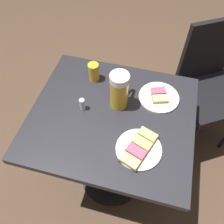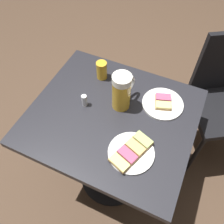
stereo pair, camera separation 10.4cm
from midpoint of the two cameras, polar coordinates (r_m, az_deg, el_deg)
The scene contains 8 objects.
ground_plane at distance 1.72m, azimuth 1.80°, elevation -15.11°, with size 6.00×6.00×0.00m, color #4C3828.
cafe_table at distance 1.21m, azimuth 2.48°, elevation -5.56°, with size 0.66×0.75×0.74m.
plate_near at distance 0.96m, azimuth 7.90°, elevation -9.91°, with size 0.20×0.19×0.03m.
plate_far at distance 1.13m, azimuth 14.97°, elevation 1.91°, with size 0.19×0.19×0.03m.
beer_mug at distance 1.03m, azimuth 5.40°, elevation 4.91°, with size 0.15×0.08×0.19m.
beer_glass_small at distance 1.18m, azimuth 0.02°, elevation 10.05°, with size 0.05×0.05×0.10m, color gold.
salt_shaker at distance 1.07m, azimuth -3.95°, elevation 2.78°, with size 0.03×0.03×0.06m, color silver.
cafe_chair at distance 1.56m, azimuth 27.24°, elevation 3.47°, with size 0.52×0.52×0.91m.
Camera 2 is at (-0.56, -0.26, 1.60)m, focal length 37.28 mm.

